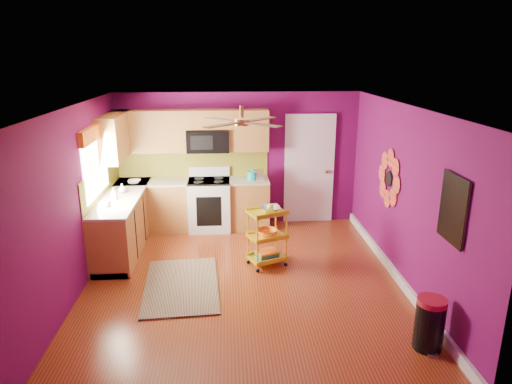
{
  "coord_description": "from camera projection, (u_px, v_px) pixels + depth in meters",
  "views": [
    {
      "loc": [
        -0.19,
        -5.91,
        3.15
      ],
      "look_at": [
        0.2,
        0.4,
        1.24
      ],
      "focal_mm": 32.0,
      "sensor_mm": 36.0,
      "label": 1
    }
  ],
  "objects": [
    {
      "name": "ground",
      "position": [
        244.0,
        282.0,
        6.57
      ],
      "size": [
        5.0,
        5.0,
        0.0
      ],
      "primitive_type": "plane",
      "color": "maroon",
      "rests_on": "ground"
    },
    {
      "name": "room_envelope",
      "position": [
        245.0,
        173.0,
        6.09
      ],
      "size": [
        4.54,
        5.04,
        2.52
      ],
      "color": "#610B4F",
      "rests_on": "ground"
    },
    {
      "name": "lower_cabinets",
      "position": [
        164.0,
        214.0,
        8.09
      ],
      "size": [
        2.81,
        2.31,
        0.94
      ],
      "color": "#945F28",
      "rests_on": "ground"
    },
    {
      "name": "electric_range",
      "position": [
        210.0,
        204.0,
        8.47
      ],
      "size": [
        0.76,
        0.66,
        1.13
      ],
      "color": "white",
      "rests_on": "ground"
    },
    {
      "name": "upper_cabinetry",
      "position": [
        168.0,
        134.0,
        8.04
      ],
      "size": [
        2.8,
        2.3,
        1.26
      ],
      "color": "#945F28",
      "rests_on": "ground"
    },
    {
      "name": "left_window",
      "position": [
        95.0,
        151.0,
        6.93
      ],
      "size": [
        0.08,
        1.35,
        1.08
      ],
      "color": "white",
      "rests_on": "ground"
    },
    {
      "name": "panel_door",
      "position": [
        309.0,
        170.0,
        8.71
      ],
      "size": [
        0.95,
        0.11,
        2.15
      ],
      "color": "white",
      "rests_on": "ground"
    },
    {
      "name": "right_wall_art",
      "position": [
        414.0,
        190.0,
        5.96
      ],
      "size": [
        0.04,
        2.74,
        1.04
      ],
      "color": "black",
      "rests_on": "ground"
    },
    {
      "name": "ceiling_fan",
      "position": [
        242.0,
        121.0,
        6.09
      ],
      "size": [
        1.01,
        1.01,
        0.26
      ],
      "color": "#BF8C3F",
      "rests_on": "ground"
    },
    {
      "name": "shag_rug",
      "position": [
        181.0,
        285.0,
        6.46
      ],
      "size": [
        1.13,
        1.72,
        0.02
      ],
      "primitive_type": "cube",
      "rotation": [
        0.0,
        0.0,
        0.07
      ],
      "color": "black",
      "rests_on": "ground"
    },
    {
      "name": "rolling_cart",
      "position": [
        267.0,
        234.0,
        6.97
      ],
      "size": [
        0.66,
        0.58,
        0.99
      ],
      "color": "yellow",
      "rests_on": "ground"
    },
    {
      "name": "trash_can",
      "position": [
        429.0,
        324.0,
        5.02
      ],
      "size": [
        0.39,
        0.4,
        0.61
      ],
      "color": "black",
      "rests_on": "ground"
    },
    {
      "name": "teal_kettle",
      "position": [
        252.0,
        175.0,
        8.35
      ],
      "size": [
        0.18,
        0.18,
        0.21
      ],
      "color": "#16A5A9",
      "rests_on": "lower_cabinets"
    },
    {
      "name": "toaster",
      "position": [
        258.0,
        175.0,
        8.38
      ],
      "size": [
        0.22,
        0.15,
        0.18
      ],
      "primitive_type": "cube",
      "color": "beige",
      "rests_on": "lower_cabinets"
    },
    {
      "name": "soap_bottle_a",
      "position": [
        114.0,
        194.0,
        7.23
      ],
      "size": [
        0.08,
        0.08,
        0.18
      ],
      "primitive_type": "imported",
      "color": "#EA3F72",
      "rests_on": "lower_cabinets"
    },
    {
      "name": "soap_bottle_b",
      "position": [
        122.0,
        188.0,
        7.55
      ],
      "size": [
        0.13,
        0.13,
        0.16
      ],
      "primitive_type": "imported",
      "color": "white",
      "rests_on": "lower_cabinets"
    },
    {
      "name": "counter_dish",
      "position": [
        134.0,
        182.0,
        8.14
      ],
      "size": [
        0.23,
        0.23,
        0.06
      ],
      "primitive_type": "imported",
      "color": "white",
      "rests_on": "lower_cabinets"
    },
    {
      "name": "counter_cup",
      "position": [
        107.0,
        204.0,
        6.88
      ],
      "size": [
        0.13,
        0.13,
        0.1
      ],
      "primitive_type": "imported",
      "color": "white",
      "rests_on": "lower_cabinets"
    }
  ]
}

